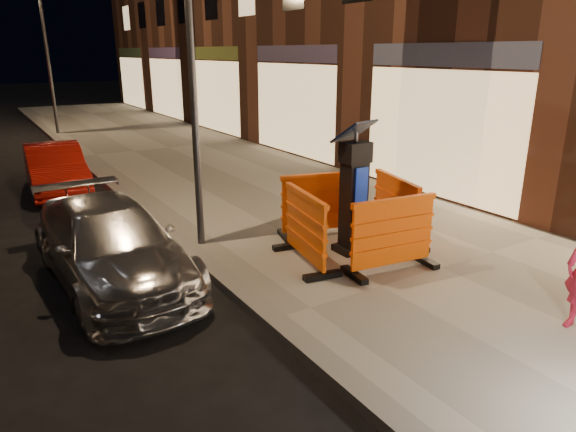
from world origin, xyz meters
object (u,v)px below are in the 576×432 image
barrier_back (320,205)px  car_silver (115,281)px  barrier_front (393,235)px  barrier_bldgside (395,209)px  barrier_kerbside (305,228)px  car_red (59,192)px  parking_kiosk (354,192)px

barrier_back → car_silver: bearing=-169.2°
barrier_front → barrier_bldgside: same height
barrier_kerbside → car_red: bearing=29.3°
barrier_kerbside → barrier_back: bearing=-34.7°
parking_kiosk → barrier_bldgside: bearing=12.3°
barrier_kerbside → barrier_front: bearing=-124.7°
barrier_bldgside → barrier_back: bearing=59.3°
barrier_kerbside → car_red: barrier_kerbside is taller
barrier_front → barrier_kerbside: (-0.95, 0.95, 0.00)m
barrier_back → car_silver: size_ratio=0.35×
barrier_bldgside → car_silver: 4.81m
barrier_back → barrier_bldgside: bearing=-29.7°
car_silver → car_red: size_ratio=1.16×
barrier_front → barrier_kerbside: bearing=142.3°
parking_kiosk → barrier_bldgside: parking_kiosk is taller
barrier_kerbside → parking_kiosk: bearing=-79.7°
barrier_bldgside → barrier_front: bearing=149.3°
parking_kiosk → car_silver: size_ratio=0.50×
barrier_front → parking_kiosk: bearing=97.3°
barrier_front → barrier_back: 1.90m
barrier_back → barrier_kerbside: (-0.95, -0.95, 0.00)m
car_red → parking_kiosk: bearing=-61.7°
barrier_back → parking_kiosk: bearing=-74.7°
barrier_bldgside → car_red: barrier_bldgside is taller
car_silver → car_red: (0.16, 6.13, 0.00)m
barrier_front → car_silver: (-3.64, 2.19, -0.73)m
parking_kiosk → barrier_kerbside: size_ratio=1.40×
barrier_bldgside → car_silver: (-4.59, 1.24, -0.73)m
barrier_kerbside → car_red: 7.82m
barrier_bldgside → car_red: (-4.43, 7.36, -0.73)m
car_silver → barrier_back: bearing=-6.8°
barrier_kerbside → car_silver: bearing=75.6°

